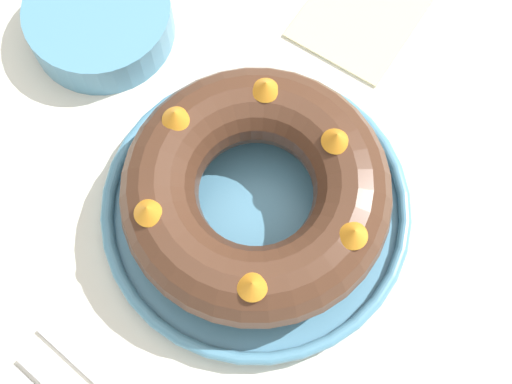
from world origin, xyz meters
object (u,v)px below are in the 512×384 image
side_bowl (100,20)px  napkin (367,6)px  serving_dish (256,209)px  bundt_cake (256,192)px

side_bowl → napkin: side_bowl is taller
serving_dish → napkin: (0.26, 0.06, -0.01)m
side_bowl → napkin: size_ratio=0.93×
serving_dish → napkin: 0.27m
bundt_cake → napkin: bundt_cake is taller
serving_dish → bundt_cake: bundt_cake is taller
napkin → side_bowl: bearing=136.4°
serving_dish → side_bowl: (0.05, 0.26, 0.01)m
side_bowl → serving_dish: bearing=-101.5°
serving_dish → bundt_cake: 0.05m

